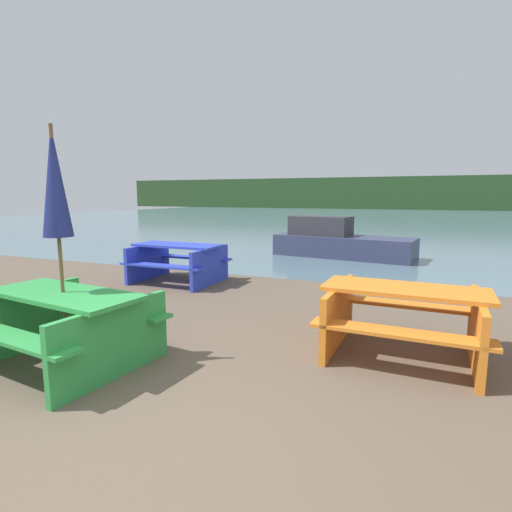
{
  "coord_description": "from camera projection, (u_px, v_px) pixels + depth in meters",
  "views": [
    {
      "loc": [
        1.71,
        -1.73,
        1.73
      ],
      "look_at": [
        -0.48,
        3.63,
        0.85
      ],
      "focal_mm": 28.0,
      "sensor_mm": 36.0,
      "label": 1
    }
  ],
  "objects": [
    {
      "name": "umbrella_navy",
      "position": [
        55.0,
        184.0,
        3.89
      ],
      "size": [
        0.29,
        0.29,
        2.41
      ],
      "color": "brown",
      "rests_on": "ground_plane"
    },
    {
      "name": "far_treeline",
      "position": [
        406.0,
        193.0,
        48.9
      ],
      "size": [
        80.0,
        1.6,
        4.0
      ],
      "color": "#284723",
      "rests_on": "water"
    },
    {
      "name": "water",
      "position": [
        396.0,
        218.0,
        30.91
      ],
      "size": [
        60.0,
        50.0,
        0.0
      ],
      "color": "slate",
      "rests_on": "ground_plane"
    },
    {
      "name": "picnic_table_orange",
      "position": [
        403.0,
        314.0,
        4.33
      ],
      "size": [
        1.75,
        1.44,
        0.75
      ],
      "rotation": [
        0.0,
        0.0,
        -0.04
      ],
      "color": "orange",
      "rests_on": "ground_plane"
    },
    {
      "name": "picnic_table_green",
      "position": [
        65.0,
        320.0,
        4.1
      ],
      "size": [
        1.85,
        1.57,
        0.76
      ],
      "rotation": [
        0.0,
        0.0,
        -0.12
      ],
      "color": "green",
      "rests_on": "ground_plane"
    },
    {
      "name": "ground_plane",
      "position": [
        107.0,
        476.0,
        2.48
      ],
      "size": [
        60.0,
        60.0,
        0.0
      ],
      "primitive_type": "plane",
      "color": "brown"
    },
    {
      "name": "boat",
      "position": [
        338.0,
        242.0,
        11.35
      ],
      "size": [
        4.01,
        1.82,
        1.13
      ],
      "rotation": [
        0.0,
        0.0,
        -0.15
      ],
      "color": "#333856",
      "rests_on": "water"
    },
    {
      "name": "picnic_table_blue",
      "position": [
        178.0,
        259.0,
        8.01
      ],
      "size": [
        1.78,
        1.4,
        0.77
      ],
      "rotation": [
        0.0,
        0.0,
        -0.01
      ],
      "color": "blue",
      "rests_on": "ground_plane"
    }
  ]
}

